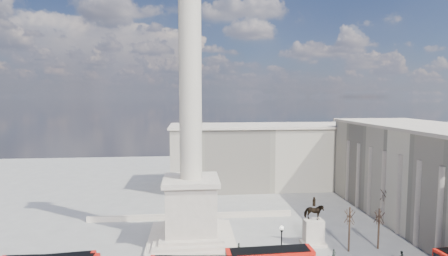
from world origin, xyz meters
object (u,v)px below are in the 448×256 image
at_px(nelsons_column, 191,165).
at_px(equestrian_statue, 313,228).
at_px(pedestrian_walking, 334,255).
at_px(pedestrian_crossing, 239,248).
at_px(victorian_lamp, 281,246).

bearing_deg(nelsons_column, equestrian_statue, -8.61).
height_order(equestrian_statue, pedestrian_walking, equestrian_statue).
relative_size(equestrian_statue, pedestrian_crossing, 4.76).
bearing_deg(pedestrian_walking, nelsons_column, 161.18).
distance_m(nelsons_column, pedestrian_crossing, 14.92).
height_order(nelsons_column, pedestrian_walking, nelsons_column).
relative_size(victorian_lamp, pedestrian_crossing, 4.03).
xyz_separation_m(nelsons_column, equestrian_statue, (19.67, -2.98, -10.17)).
xyz_separation_m(nelsons_column, pedestrian_walking, (20.71, -8.80, -12.02)).
bearing_deg(pedestrian_crossing, nelsons_column, 49.95).
bearing_deg(nelsons_column, pedestrian_crossing, -34.70).
distance_m(equestrian_statue, pedestrian_crossing, 12.78).
relative_size(equestrian_statue, pedestrian_walking, 4.43).
height_order(nelsons_column, pedestrian_crossing, nelsons_column).
relative_size(nelsons_column, pedestrian_walking, 27.80).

